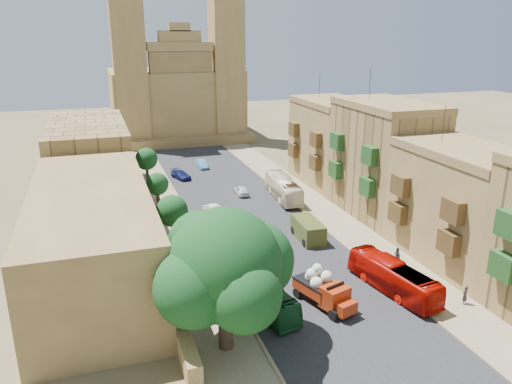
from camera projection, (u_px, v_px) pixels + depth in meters
ground at (372, 354)px, 34.99m from camera, size 260.00×260.00×0.00m
road_surface at (246, 213)px, 62.11m from camera, size 14.00×140.00×0.01m
sidewalk_east at (316, 205)px, 64.94m from camera, size 5.00×140.00×0.01m
sidewalk_west at (170, 222)px, 59.28m from camera, size 5.00×140.00×0.01m
kerb_east at (298, 207)px, 64.18m from camera, size 0.25×140.00×0.12m
kerb_west at (190, 219)px, 60.01m from camera, size 0.25×140.00×0.12m
townhouse_b at (462, 205)px, 47.94m from camera, size 9.00×14.00×14.90m
townhouse_c at (384, 159)px, 60.22m from camera, size 9.00×14.00×17.40m
townhouse_d at (331, 142)px, 73.11m from camera, size 9.00×14.00×15.90m
west_wall at (155, 252)px, 49.08m from camera, size 1.00×40.00×1.80m
west_building_low at (93, 235)px, 44.62m from camera, size 10.00×28.00×8.40m
west_building_mid at (89, 159)px, 67.88m from camera, size 10.00×22.00×10.00m
church at (177, 93)px, 103.14m from camera, size 28.00×22.50×36.30m
ficus_tree at (226, 269)px, 33.91m from camera, size 10.47×9.64×10.47m
street_tree_a at (195, 265)px, 41.99m from camera, size 2.78×2.78×4.27m
street_tree_b at (172, 211)px, 52.64m from camera, size 3.39×3.39×5.22m
street_tree_c at (157, 184)px, 63.65m from camera, size 2.90×2.90×4.47m
street_tree_d at (146, 159)px, 74.36m from camera, size 3.34×3.34×5.13m
red_truck at (324, 289)px, 40.84m from camera, size 3.76×6.11×3.38m
olive_pickup at (308, 230)px, 54.03m from camera, size 2.60×5.31×2.15m
bus_green_north at (261, 295)px, 40.40m from camera, size 3.94×9.10×2.47m
bus_red_east at (393, 277)px, 43.03m from camera, size 3.82×9.98×2.71m
bus_cream_east at (283, 188)px, 67.17m from camera, size 3.38×10.72×2.94m
car_blue_a at (270, 252)px, 49.71m from camera, size 2.56×3.90×1.23m
car_white_a at (216, 211)px, 61.14m from camera, size 2.53×4.03×1.25m
car_cream at (314, 231)px, 54.96m from camera, size 3.41×5.06×1.29m
car_dkblue at (181, 175)px, 76.46m from camera, size 3.01×4.63×1.25m
car_white_b at (241, 190)px, 68.96m from camera, size 1.57×3.72×1.26m
car_blue_b at (202, 164)px, 82.67m from camera, size 1.57×3.96×1.28m
pedestrian_a at (465, 295)px, 41.20m from camera, size 0.70×0.58×1.63m
pedestrian_c at (397, 257)px, 47.89m from camera, size 0.61×1.16×1.89m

